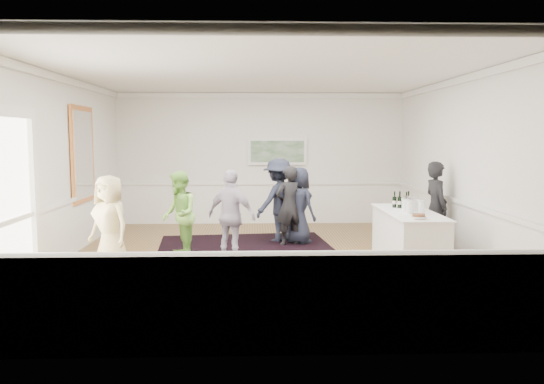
{
  "coord_description": "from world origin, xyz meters",
  "views": [
    {
      "loc": [
        -0.14,
        -9.0,
        2.14
      ],
      "look_at": [
        0.15,
        0.2,
        1.18
      ],
      "focal_mm": 35.0,
      "sensor_mm": 36.0,
      "label": 1
    }
  ],
  "objects_px": {
    "guest_green": "(179,215)",
    "guest_dark_b": "(289,206)",
    "guest_lilac": "(232,216)",
    "guest_dark_a": "(279,200)",
    "bartender": "(436,207)",
    "ice_bucket": "(411,204)",
    "nut_bowl": "(419,217)",
    "serving_table": "(408,237)",
    "guest_tan": "(110,225)",
    "guest_navy": "(298,205)"
  },
  "relations": [
    {
      "from": "guest_dark_a",
      "to": "nut_bowl",
      "type": "bearing_deg",
      "value": 86.38
    },
    {
      "from": "serving_table",
      "to": "guest_dark_b",
      "type": "xyz_separation_m",
      "value": [
        -1.95,
        1.51,
        0.34
      ]
    },
    {
      "from": "serving_table",
      "to": "guest_navy",
      "type": "bearing_deg",
      "value": 136.04
    },
    {
      "from": "bartender",
      "to": "nut_bowl",
      "type": "relative_size",
      "value": 6.97
    },
    {
      "from": "serving_table",
      "to": "guest_dark_a",
      "type": "relative_size",
      "value": 1.28
    },
    {
      "from": "guest_dark_a",
      "to": "ice_bucket",
      "type": "distance_m",
      "value": 2.82
    },
    {
      "from": "serving_table",
      "to": "ice_bucket",
      "type": "xyz_separation_m",
      "value": [
        0.08,
        0.15,
        0.55
      ]
    },
    {
      "from": "guest_lilac",
      "to": "nut_bowl",
      "type": "bearing_deg",
      "value": -167.77
    },
    {
      "from": "guest_lilac",
      "to": "guest_navy",
      "type": "xyz_separation_m",
      "value": [
        1.27,
        1.51,
        -0.02
      ]
    },
    {
      "from": "guest_lilac",
      "to": "guest_navy",
      "type": "relative_size",
      "value": 1.03
    },
    {
      "from": "guest_tan",
      "to": "guest_navy",
      "type": "relative_size",
      "value": 1.01
    },
    {
      "from": "guest_green",
      "to": "nut_bowl",
      "type": "distance_m",
      "value": 4.08
    },
    {
      "from": "guest_lilac",
      "to": "guest_dark_a",
      "type": "bearing_deg",
      "value": -86.33
    },
    {
      "from": "ice_bucket",
      "to": "nut_bowl",
      "type": "xyz_separation_m",
      "value": [
        -0.16,
        -0.96,
        -0.08
      ]
    },
    {
      "from": "bartender",
      "to": "guest_dark_b",
      "type": "bearing_deg",
      "value": 67.23
    },
    {
      "from": "serving_table",
      "to": "guest_dark_b",
      "type": "distance_m",
      "value": 2.49
    },
    {
      "from": "serving_table",
      "to": "nut_bowl",
      "type": "bearing_deg",
      "value": -96.19
    },
    {
      "from": "guest_tan",
      "to": "guest_green",
      "type": "height_order",
      "value": "guest_tan"
    },
    {
      "from": "guest_lilac",
      "to": "nut_bowl",
      "type": "height_order",
      "value": "guest_lilac"
    },
    {
      "from": "guest_dark_b",
      "to": "nut_bowl",
      "type": "bearing_deg",
      "value": 105.92
    },
    {
      "from": "nut_bowl",
      "to": "guest_green",
      "type": "bearing_deg",
      "value": 161.37
    },
    {
      "from": "serving_table",
      "to": "ice_bucket",
      "type": "bearing_deg",
      "value": 62.76
    },
    {
      "from": "serving_table",
      "to": "guest_lilac",
      "type": "height_order",
      "value": "guest_lilac"
    },
    {
      "from": "nut_bowl",
      "to": "guest_dark_a",
      "type": "bearing_deg",
      "value": 126.87
    },
    {
      "from": "guest_green",
      "to": "ice_bucket",
      "type": "relative_size",
      "value": 5.94
    },
    {
      "from": "serving_table",
      "to": "nut_bowl",
      "type": "relative_size",
      "value": 8.94
    },
    {
      "from": "guest_navy",
      "to": "guest_dark_b",
      "type": "bearing_deg",
      "value": 87.84
    },
    {
      "from": "guest_dark_b",
      "to": "ice_bucket",
      "type": "xyz_separation_m",
      "value": [
        2.02,
        -1.36,
        0.21
      ]
    },
    {
      "from": "guest_green",
      "to": "guest_dark_b",
      "type": "bearing_deg",
      "value": 102.87
    },
    {
      "from": "guest_green",
      "to": "guest_lilac",
      "type": "relative_size",
      "value": 0.97
    },
    {
      "from": "serving_table",
      "to": "guest_lilac",
      "type": "bearing_deg",
      "value": 176.71
    },
    {
      "from": "guest_navy",
      "to": "serving_table",
      "type": "bearing_deg",
      "value": -175.83
    },
    {
      "from": "guest_lilac",
      "to": "guest_dark_b",
      "type": "bearing_deg",
      "value": -97.67
    },
    {
      "from": "guest_green",
      "to": "guest_lilac",
      "type": "xyz_separation_m",
      "value": [
        0.94,
        -0.32,
        0.02
      ]
    },
    {
      "from": "guest_navy",
      "to": "ice_bucket",
      "type": "distance_m",
      "value": 2.39
    },
    {
      "from": "serving_table",
      "to": "guest_tan",
      "type": "xyz_separation_m",
      "value": [
        -4.87,
        -0.62,
        0.33
      ]
    },
    {
      "from": "guest_lilac",
      "to": "guest_navy",
      "type": "bearing_deg",
      "value": -99.23
    },
    {
      "from": "bartender",
      "to": "guest_dark_a",
      "type": "height_order",
      "value": "guest_dark_a"
    },
    {
      "from": "guest_tan",
      "to": "guest_green",
      "type": "relative_size",
      "value": 1.01
    },
    {
      "from": "guest_green",
      "to": "guest_navy",
      "type": "height_order",
      "value": "guest_green"
    },
    {
      "from": "guest_dark_a",
      "to": "nut_bowl",
      "type": "height_order",
      "value": "guest_dark_a"
    },
    {
      "from": "guest_tan",
      "to": "nut_bowl",
      "type": "bearing_deg",
      "value": 31.93
    },
    {
      "from": "nut_bowl",
      "to": "serving_table",
      "type": "bearing_deg",
      "value": 83.81
    },
    {
      "from": "guest_dark_b",
      "to": "ice_bucket",
      "type": "height_order",
      "value": "guest_dark_b"
    },
    {
      "from": "guest_dark_b",
      "to": "guest_navy",
      "type": "relative_size",
      "value": 1.02
    },
    {
      "from": "ice_bucket",
      "to": "serving_table",
      "type": "bearing_deg",
      "value": -117.24
    },
    {
      "from": "ice_bucket",
      "to": "nut_bowl",
      "type": "distance_m",
      "value": 0.98
    },
    {
      "from": "guest_tan",
      "to": "guest_dark_a",
      "type": "distance_m",
      "value": 3.72
    },
    {
      "from": "guest_dark_a",
      "to": "guest_dark_b",
      "type": "relative_size",
      "value": 1.08
    },
    {
      "from": "serving_table",
      "to": "guest_navy",
      "type": "xyz_separation_m",
      "value": [
        -1.74,
        1.68,
        0.33
      ]
    }
  ]
}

